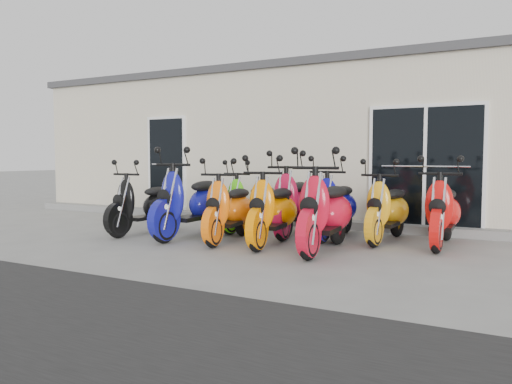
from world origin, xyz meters
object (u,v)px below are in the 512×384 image
scooter_front_blue (191,192)px  scooter_back_blue (335,197)px  scooter_front_red (326,200)px  scooter_back_yellow (387,200)px  scooter_front_orange_b (273,200)px  scooter_front_orange_a (229,200)px  scooter_back_extra (443,201)px  scooter_back_green (250,195)px  scooter_back_red (293,193)px  scooter_front_black (143,197)px

scooter_front_blue → scooter_back_blue: bearing=26.7°
scooter_front_red → scooter_back_yellow: size_ratio=1.12×
scooter_front_orange_b → scooter_back_blue: scooter_front_orange_b is taller
scooter_front_orange_a → scooter_back_extra: (3.11, 1.13, 0.02)m
scooter_back_yellow → scooter_back_green: bearing=-176.4°
scooter_front_blue → scooter_back_extra: (3.91, 1.07, -0.07)m
scooter_back_blue → scooter_front_blue: bearing=-154.8°
scooter_front_blue → scooter_front_orange_a: scooter_front_blue is taller
scooter_front_orange_b → scooter_back_green: bearing=126.1°
scooter_front_blue → scooter_back_red: scooter_front_blue is taller
scooter_front_orange_b → scooter_back_blue: 1.27m
scooter_back_green → scooter_back_extra: size_ratio=0.95×
scooter_front_orange_a → scooter_front_red: (1.68, -0.11, 0.08)m
scooter_front_orange_a → scooter_front_black: bearing=172.1°
scooter_front_orange_a → scooter_front_orange_b: size_ratio=0.97×
scooter_front_black → scooter_front_red: scooter_front_red is taller
scooter_back_green → scooter_front_orange_a: bearing=-69.9°
scooter_front_blue → scooter_back_extra: size_ratio=1.10×
scooter_front_blue → scooter_back_green: bearing=65.1°
scooter_back_extra → scooter_front_black: bearing=-167.8°
scooter_front_orange_b → scooter_back_blue: size_ratio=1.01×
scooter_front_black → scooter_front_red: (3.47, -0.11, 0.09)m
scooter_back_green → scooter_front_black: bearing=-134.6°
scooter_front_red → scooter_back_red: scooter_front_red is taller
scooter_back_blue → scooter_front_orange_b: bearing=-120.6°
scooter_front_black → scooter_front_red: bearing=0.1°
scooter_front_blue → scooter_back_yellow: 3.26m
scooter_back_green → scooter_back_yellow: 2.52m
scooter_front_orange_b → scooter_front_red: scooter_front_red is taller
scooter_front_blue → scooter_back_red: 1.77m
scooter_back_red → scooter_back_blue: (0.75, 0.06, -0.04)m
scooter_front_red → scooter_back_blue: 1.27m
scooter_back_green → scooter_back_extra: bearing=6.9°
scooter_front_red → scooter_front_orange_b: bearing=168.9°
scooter_back_extra → scooter_back_green: bearing=178.3°
scooter_back_green → scooter_back_extra: (3.37, -0.05, 0.04)m
scooter_back_blue → scooter_back_extra: size_ratio=1.00×
scooter_front_orange_a → scooter_front_orange_b: 0.77m
scooter_front_black → scooter_back_blue: (3.19, 1.13, 0.03)m
scooter_front_blue → scooter_front_orange_a: size_ratio=1.13×
scooter_back_yellow → scooter_back_extra: scooter_back_extra is taller
scooter_front_red → scooter_back_green: bearing=144.0°
scooter_front_orange_b → scooter_back_green: scooter_front_orange_b is taller
scooter_front_orange_b → scooter_front_black: bearing=175.1°
scooter_back_blue → scooter_back_yellow: (0.86, 0.03, -0.02)m
scooter_front_blue → scooter_back_red: bearing=35.7°
scooter_back_extra → scooter_back_red: bearing=-179.4°
scooter_front_black → scooter_back_yellow: size_ratio=0.99×
scooter_front_orange_a → scooter_back_green: 1.21m
scooter_back_green → scooter_front_red: bearing=-26.0°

